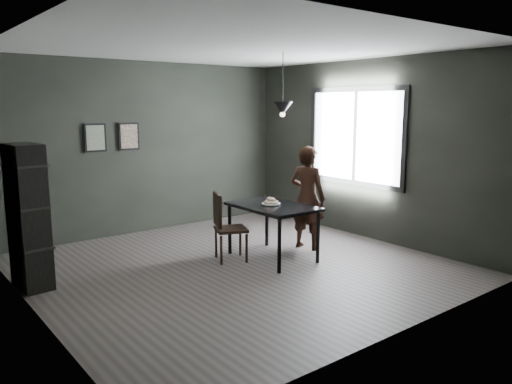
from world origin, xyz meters
TOP-DOWN VIEW (x-y plane):
  - ground at (0.00, 0.00)m, footprint 5.00×5.00m
  - back_wall at (0.00, 2.50)m, footprint 5.00×0.10m
  - ceiling at (0.00, 0.00)m, footprint 5.00×5.00m
  - window_assembly at (2.47, 0.20)m, footprint 0.04×1.96m
  - cafe_table at (0.60, 0.00)m, footprint 0.80×1.20m
  - white_plate at (0.60, 0.04)m, footprint 0.23×0.23m
  - donut_pile at (0.60, 0.04)m, footprint 0.22×0.22m
  - woman at (1.31, 0.06)m, footprint 0.52×0.64m
  - wood_chair at (0.02, 0.31)m, footprint 0.53×0.53m
  - shelf_unit at (-2.32, 0.86)m, footprint 0.36×0.58m
  - pendant_lamp at (0.85, 0.10)m, footprint 0.28×0.28m
  - framed_print_left at (-0.90, 2.47)m, footprint 0.34×0.04m
  - framed_print_right at (-0.35, 2.47)m, footprint 0.34×0.04m

SIDE VIEW (x-z plane):
  - ground at x=0.00m, z-range 0.00..0.00m
  - wood_chair at x=0.02m, z-range 0.06..1.00m
  - cafe_table at x=0.60m, z-range 0.30..1.05m
  - white_plate at x=0.60m, z-range 0.75..0.76m
  - woman at x=1.31m, z-range 0.00..1.52m
  - donut_pile at x=0.60m, z-range 0.75..0.84m
  - shelf_unit at x=-2.32m, z-range 0.00..1.67m
  - back_wall at x=0.00m, z-range 0.00..2.80m
  - window_assembly at x=2.47m, z-range 0.82..2.38m
  - framed_print_left at x=-0.90m, z-range 1.38..1.82m
  - framed_print_right at x=-0.35m, z-range 1.38..1.82m
  - pendant_lamp at x=0.85m, z-range 1.62..2.48m
  - ceiling at x=0.00m, z-range 2.79..2.81m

